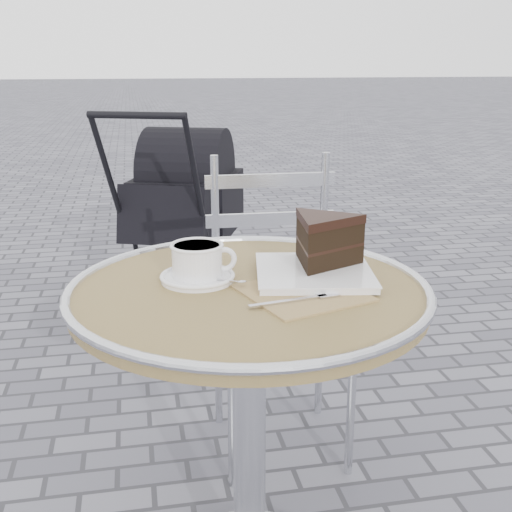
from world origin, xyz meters
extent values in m
cylinder|color=silver|center=(0.00, 0.00, 0.36)|extent=(0.07, 0.07, 0.67)
cylinder|color=tan|center=(0.00, 0.00, 0.71)|extent=(0.70, 0.70, 0.03)
torus|color=silver|center=(0.00, 0.00, 0.73)|extent=(0.72, 0.72, 0.02)
cylinder|color=white|center=(-0.10, 0.06, 0.74)|extent=(0.15, 0.15, 0.01)
cylinder|color=white|center=(-0.10, 0.06, 0.77)|extent=(0.10, 0.10, 0.06)
torus|color=white|center=(-0.04, 0.06, 0.77)|extent=(0.05, 0.01, 0.05)
cylinder|color=tan|center=(-0.10, 0.06, 0.80)|extent=(0.09, 0.09, 0.01)
cube|color=#9E7D56|center=(0.10, -0.05, 0.73)|extent=(0.26, 0.26, 0.00)
cube|color=white|center=(0.14, 0.03, 0.74)|extent=(0.26, 0.26, 0.01)
cylinder|color=silver|center=(0.02, 0.37, 0.23)|extent=(0.02, 0.02, 0.45)
cylinder|color=silver|center=(0.36, 0.36, 0.23)|extent=(0.02, 0.02, 0.45)
cylinder|color=silver|center=(0.02, 0.71, 0.23)|extent=(0.02, 0.02, 0.45)
cylinder|color=silver|center=(0.37, 0.70, 0.23)|extent=(0.02, 0.02, 0.45)
cube|color=silver|center=(0.19, 0.53, 0.46)|extent=(0.41, 0.41, 0.02)
cube|color=black|center=(-0.01, 1.83, 0.45)|extent=(0.59, 0.72, 0.38)
cylinder|color=black|center=(-0.19, 1.36, 0.96)|extent=(0.38, 0.17, 0.03)
cylinder|color=black|center=(-0.29, 1.64, 0.08)|extent=(0.09, 0.17, 0.17)
cylinder|color=black|center=(0.08, 1.50, 0.08)|extent=(0.09, 0.17, 0.17)
cylinder|color=black|center=(-0.09, 2.17, 0.13)|extent=(0.12, 0.26, 0.26)
cylinder|color=black|center=(0.27, 2.03, 0.13)|extent=(0.12, 0.26, 0.26)
camera|label=1|loc=(-0.21, -1.17, 1.16)|focal=45.00mm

